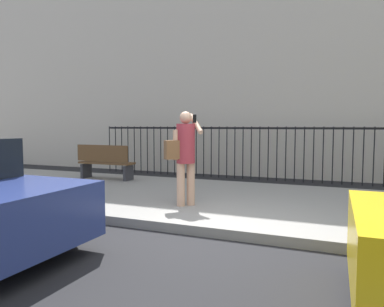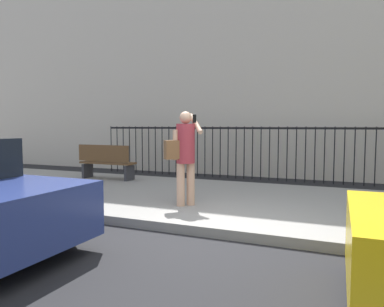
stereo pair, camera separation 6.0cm
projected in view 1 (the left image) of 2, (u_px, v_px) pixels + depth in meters
ground_plane at (217, 239)px, 5.21m from camera, size 60.00×60.00×0.00m
sidewalk at (252, 203)px, 7.23m from camera, size 28.00×4.40×0.15m
building_facade at (295, 21)px, 12.64m from camera, size 28.00×4.00×10.52m
iron_fence at (281, 146)px, 10.57m from camera, size 12.03×0.04×1.60m
pedestrian_on_phone at (184, 151)px, 6.62m from camera, size 0.69×0.69×1.73m
street_bench at (105, 161)px, 9.93m from camera, size 1.60×0.45×0.95m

